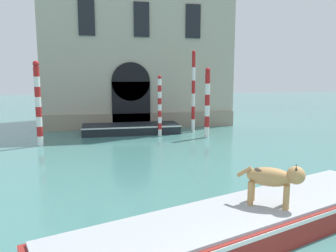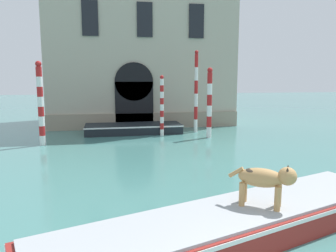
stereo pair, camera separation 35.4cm
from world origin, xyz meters
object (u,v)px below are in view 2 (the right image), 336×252
boat_foreground (236,222)px  mooring_pole_0 (162,105)px  mooring_pole_1 (209,103)px  mooring_pole_3 (41,103)px  dog_on_deck (266,179)px  mooring_pole_2 (196,92)px  boat_moored_near_palazzo (134,128)px

boat_foreground → mooring_pole_0: mooring_pole_0 is taller
boat_foreground → mooring_pole_1: size_ratio=2.26×
mooring_pole_0 → mooring_pole_3: bearing=-164.9°
boat_foreground → dog_on_deck: dog_on_deck is taller
dog_on_deck → mooring_pole_2: 12.65m
dog_on_deck → mooring_pole_2: bearing=113.9°
dog_on_deck → mooring_pole_2: (1.88, 12.46, 1.17)m
boat_foreground → mooring_pole_0: (0.36, 11.70, 1.33)m
boat_foreground → mooring_pole_2: size_ratio=1.78×
boat_moored_near_palazzo → mooring_pole_0: mooring_pole_0 is taller
mooring_pole_2 → boat_moored_near_palazzo: bearing=175.9°
mooring_pole_1 → mooring_pole_3: bearing=-176.5°
boat_foreground → mooring_pole_3: mooring_pole_3 is taller
boat_foreground → mooring_pole_3: 11.65m
boat_foreground → boat_moored_near_palazzo: (-1.12, 12.73, -0.05)m
mooring_pole_2 → mooring_pole_1: bearing=-83.1°
boat_foreground → mooring_pole_3: bearing=99.8°
mooring_pole_2 → mooring_pole_3: 8.40m
boat_foreground → boat_moored_near_palazzo: 12.78m
mooring_pole_1 → mooring_pole_3: mooring_pole_3 is taller
boat_moored_near_palazzo → mooring_pole_2: (3.60, -0.26, 2.08)m
mooring_pole_2 → boat_foreground: bearing=-101.3°
dog_on_deck → mooring_pole_3: 11.85m
mooring_pole_0 → mooring_pole_1: (2.34, -1.10, 0.20)m
mooring_pole_1 → dog_on_deck: bearing=-101.2°
mooring_pole_1 → mooring_pole_3: (-8.28, -0.50, 0.13)m
boat_moored_near_palazzo → mooring_pole_3: bearing=-150.2°
dog_on_deck → boat_moored_near_palazzo: 12.86m
boat_foreground → mooring_pole_2: mooring_pole_2 is taller
boat_foreground → mooring_pole_2: bearing=59.7°
boat_foreground → boat_moored_near_palazzo: size_ratio=1.52×
mooring_pole_2 → mooring_pole_3: size_ratio=1.19×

